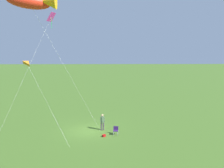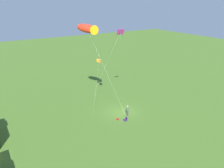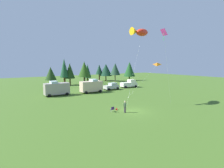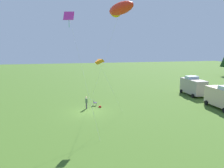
% 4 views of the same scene
% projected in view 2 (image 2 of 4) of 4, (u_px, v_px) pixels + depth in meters
% --- Properties ---
extents(ground_plane, '(160.00, 160.00, 0.00)m').
position_uv_depth(ground_plane, '(121.00, 112.00, 34.47)').
color(ground_plane, '#3E6121').
extents(person_kite_flyer, '(0.51, 0.36, 1.74)m').
position_uv_depth(person_kite_flyer, '(128.00, 110.00, 33.01)').
color(person_kite_flyer, '#483A49').
rests_on(person_kite_flyer, ground).
extents(folding_chair, '(0.53, 0.53, 0.82)m').
position_uv_depth(folding_chair, '(126.00, 119.00, 31.46)').
color(folding_chair, '#321A58').
rests_on(folding_chair, ground).
extents(backpack_on_grass, '(0.38, 0.38, 0.22)m').
position_uv_depth(backpack_on_grass, '(118.00, 119.00, 32.22)').
color(backpack_on_grass, '#AD1011').
rests_on(backpack_on_grass, ground).
extents(kite_large_fish, '(8.04, 4.57, 13.47)m').
position_uv_depth(kite_large_fish, '(88.00, 29.00, 31.80)').
color(kite_large_fish, red).
rests_on(kite_large_fish, ground).
extents(kite_delta_orange, '(5.12, 4.63, 7.56)m').
position_uv_depth(kite_delta_orange, '(100.00, 61.00, 36.24)').
color(kite_delta_orange, orange).
rests_on(kite_delta_orange, ground).
extents(kite_diamond_rainbow, '(5.77, 3.02, 12.31)m').
position_uv_depth(kite_diamond_rainbow, '(120.00, 34.00, 34.69)').
color(kite_diamond_rainbow, '#D2319A').
rests_on(kite_diamond_rainbow, ground).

